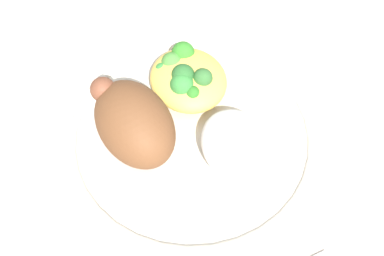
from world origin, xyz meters
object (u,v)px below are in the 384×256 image
Objects in this scene: napkin at (162,10)px; rice_pile at (241,148)px; roasted_chicken at (134,123)px; plate at (192,137)px; mac_cheese_with_broccoli at (187,77)px.

rice_pile is at bearing 169.49° from napkin.
rice_pile is (-0.08, -0.09, -0.01)m from roasted_chicken.
rice_pile is at bearing -133.05° from roasted_chicken.
roasted_chicken is (0.02, 0.06, 0.05)m from plate.
plate is at bearing -111.87° from roasted_chicken.
rice_pile is at bearing 179.46° from mac_cheese_with_broccoli.
roasted_chicken is 0.24m from napkin.
mac_cheese_with_broccoli is 0.16m from napkin.
mac_cheese_with_broccoli is (0.03, -0.09, -0.02)m from roasted_chicken.
rice_pile is at bearing -154.56° from plate.
plate is at bearing 153.99° from mac_cheese_with_broccoli.
roasted_chicken is 1.16× the size of rice_pile.
roasted_chicken is at bearing 68.13° from plate.
roasted_chicken reaches higher than plate.
plate is 2.41× the size of roasted_chicken.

